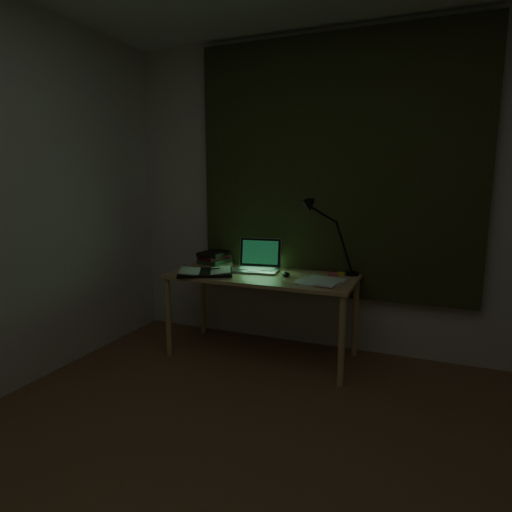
{
  "coord_description": "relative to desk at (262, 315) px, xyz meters",
  "views": [
    {
      "loc": [
        0.72,
        -1.39,
        1.37
      ],
      "look_at": [
        -0.45,
        1.49,
        0.82
      ],
      "focal_mm": 30.0,
      "sensor_mm": 36.0,
      "label": 1
    }
  ],
  "objects": [
    {
      "name": "mouse",
      "position": [
        0.19,
        0.01,
        0.34
      ],
      "size": [
        0.08,
        0.1,
        0.03
      ],
      "primitive_type": "ellipsoid",
      "rotation": [
        0.0,
        0.0,
        0.33
      ],
      "color": "black",
      "rests_on": "desk"
    },
    {
      "name": "desk_lamp",
      "position": [
        0.64,
        0.25,
        0.6
      ],
      "size": [
        0.4,
        0.33,
        0.55
      ],
      "primitive_type": null,
      "rotation": [
        0.0,
        0.0,
        0.11
      ],
      "color": "black",
      "rests_on": "desk"
    },
    {
      "name": "desk",
      "position": [
        0.0,
        0.0,
        0.0
      ],
      "size": [
        1.43,
        0.63,
        0.65
      ],
      "primitive_type": null,
      "color": "tan",
      "rests_on": "floor"
    },
    {
      "name": "curtain",
      "position": [
        0.45,
        0.35,
        1.12
      ],
      "size": [
        2.2,
        0.06,
        2.0
      ],
      "primitive_type": "cube",
      "color": "#34381C",
      "rests_on": "wall_back"
    },
    {
      "name": "loose_papers",
      "position": [
        0.5,
        -0.12,
        0.34
      ],
      "size": [
        0.39,
        0.4,
        0.02
      ],
      "primitive_type": null,
      "rotation": [
        0.0,
        0.0,
        -0.28
      ],
      "color": "silver",
      "rests_on": "desk"
    },
    {
      "name": "sticky_pink",
      "position": [
        0.5,
        0.2,
        0.33
      ],
      "size": [
        0.09,
        0.09,
        0.02
      ],
      "primitive_type": "cube",
      "rotation": [
        0.0,
        0.0,
        0.31
      ],
      "color": "#D75366",
      "rests_on": "desk"
    },
    {
      "name": "laptop",
      "position": [
        -0.09,
        0.1,
        0.45
      ],
      "size": [
        0.4,
        0.43,
        0.25
      ],
      "primitive_type": null,
      "rotation": [
        0.0,
        0.0,
        0.12
      ],
      "color": "#B4B5B9",
      "rests_on": "desk"
    },
    {
      "name": "book_stack",
      "position": [
        -0.5,
        0.17,
        0.39
      ],
      "size": [
        0.25,
        0.27,
        0.13
      ],
      "primitive_type": null,
      "rotation": [
        0.0,
        0.0,
        -0.22
      ],
      "color": "silver",
      "rests_on": "desk"
    },
    {
      "name": "wall_back",
      "position": [
        0.45,
        0.39,
        0.92
      ],
      "size": [
        3.5,
        0.0,
        2.5
      ],
      "primitive_type": "cube",
      "color": "silver",
      "rests_on": "ground"
    },
    {
      "name": "sticky_yellow",
      "position": [
        0.57,
        0.22,
        0.33
      ],
      "size": [
        0.09,
        0.09,
        0.02
      ],
      "primitive_type": "cube",
      "rotation": [
        0.0,
        0.0,
        -0.25
      ],
      "color": "gold",
      "rests_on": "desk"
    },
    {
      "name": "open_textbook",
      "position": [
        -0.41,
        -0.15,
        0.34
      ],
      "size": [
        0.5,
        0.45,
        0.04
      ],
      "primitive_type": null,
      "rotation": [
        0.0,
        0.0,
        0.46
      ],
      "color": "silver",
      "rests_on": "desk"
    }
  ]
}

